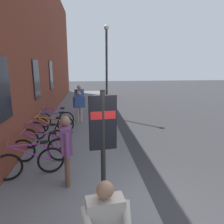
{
  "coord_description": "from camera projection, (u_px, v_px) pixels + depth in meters",
  "views": [
    {
      "loc": [
        -3.47,
        1.31,
        2.99
      ],
      "look_at": [
        3.66,
        0.51,
        1.35
      ],
      "focal_mm": 33.18,
      "sensor_mm": 36.0,
      "label": 1
    }
  ],
  "objects": [
    {
      "name": "street_lamp",
      "position": [
        107.0,
        63.0,
        11.45
      ],
      "size": [
        0.28,
        0.28,
        4.97
      ],
      "color": "#333338",
      "rests_on": "sidewalk_pavement"
    },
    {
      "name": "pedestrian_crossing_street",
      "position": [
        79.0,
        97.0,
        12.08
      ],
      "size": [
        0.5,
        0.54,
        1.72
      ],
      "color": "maroon",
      "rests_on": "sidewalk_pavement"
    },
    {
      "name": "bicycle_nearest_sign",
      "position": [
        53.0,
        124.0,
        8.82
      ],
      "size": [
        0.48,
        1.77,
        0.97
      ],
      "color": "black",
      "rests_on": "sidewalk_pavement"
    },
    {
      "name": "bicycle_under_window",
      "position": [
        31.0,
        162.0,
        5.38
      ],
      "size": [
        0.65,
        1.71,
        0.97
      ],
      "color": "black",
      "rests_on": "sidewalk_pavement"
    },
    {
      "name": "pedestrian_near_bus",
      "position": [
        66.0,
        144.0,
        4.85
      ],
      "size": [
        0.65,
        0.33,
        1.73
      ],
      "color": "brown",
      "rests_on": "sidewalk_pavement"
    },
    {
      "name": "bicycle_leaning_wall",
      "position": [
        41.0,
        149.0,
        6.23
      ],
      "size": [
        0.48,
        1.77,
        0.97
      ],
      "color": "black",
      "rests_on": "sidewalk_pavement"
    },
    {
      "name": "sidewalk_pavement",
      "position": [
        82.0,
        118.0,
        11.72
      ],
      "size": [
        24.0,
        3.5,
        0.12
      ],
      "primitive_type": "cube",
      "color": "slate",
      "rests_on": "ground"
    },
    {
      "name": "bicycle_beside_lamp",
      "position": [
        55.0,
        119.0,
        9.71
      ],
      "size": [
        0.48,
        1.77,
        0.97
      ],
      "color": "black",
      "rests_on": "sidewalk_pavement"
    },
    {
      "name": "transit_info_sign",
      "position": [
        103.0,
        130.0,
        4.11
      ],
      "size": [
        0.15,
        0.56,
        2.4
      ],
      "color": "black",
      "rests_on": "sidewalk_pavement"
    },
    {
      "name": "bicycle_far_end",
      "position": [
        44.0,
        138.0,
        7.15
      ],
      "size": [
        0.55,
        1.74,
        0.97
      ],
      "color": "black",
      "rests_on": "sidewalk_pavement"
    },
    {
      "name": "bicycle_by_door",
      "position": [
        50.0,
        130.0,
        8.01
      ],
      "size": [
        0.53,
        1.75,
        0.97
      ],
      "color": "black",
      "rests_on": "sidewalk_pavement"
    },
    {
      "name": "station_facade",
      "position": [
        43.0,
        44.0,
        11.55
      ],
      "size": [
        22.0,
        0.65,
        8.28
      ],
      "color": "brown",
      "rests_on": "ground"
    },
    {
      "name": "pedestrian_by_facade",
      "position": [
        79.0,
        104.0,
        10.37
      ],
      "size": [
        0.3,
        0.6,
        1.59
      ],
      "color": "#B2A599",
      "rests_on": "sidewalk_pavement"
    },
    {
      "name": "ground",
      "position": [
        137.0,
        128.0,
        10.09
      ],
      "size": [
        60.0,
        60.0,
        0.0
      ],
      "primitive_type": "plane",
      "color": "#2D2D30"
    }
  ]
}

